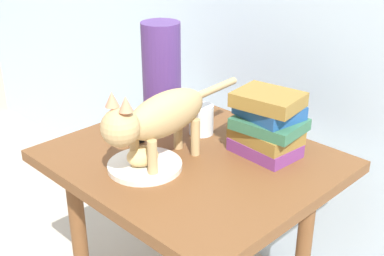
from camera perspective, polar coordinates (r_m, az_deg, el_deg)
side_table at (r=1.37m, az=0.00°, el=-6.36°), size 0.69×0.60×0.57m
plate at (r=1.27m, az=-5.33°, el=-4.24°), size 0.19×0.19×0.01m
bread_roll at (r=1.25m, az=-5.57°, el=-3.14°), size 0.08×0.10×0.05m
cat at (r=1.22m, az=-3.82°, el=1.20°), size 0.12×0.48×0.23m
book_stack at (r=1.32m, az=8.48°, el=0.52°), size 0.19×0.16×0.17m
green_vase at (r=1.49m, az=-3.44°, el=6.22°), size 0.11×0.11×0.30m
candle_jar at (r=1.44m, az=1.05°, el=0.79°), size 0.07×0.07×0.08m
tv_remote at (r=1.45m, az=-7.82°, el=-0.51°), size 0.15×0.06×0.02m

